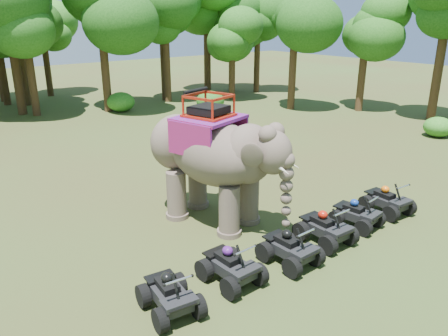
{
  "coord_description": "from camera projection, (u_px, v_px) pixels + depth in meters",
  "views": [
    {
      "loc": [
        -8.57,
        -9.56,
        6.74
      ],
      "look_at": [
        0.0,
        1.2,
        1.9
      ],
      "focal_mm": 35.0,
      "sensor_mm": 36.0,
      "label": 1
    }
  ],
  "objects": [
    {
      "name": "tree_37",
      "position": [
        232.0,
        47.0,
        39.73
      ],
      "size": [
        5.54,
        5.54,
        7.92
      ],
      "primitive_type": null,
      "color": "#195114",
      "rests_on": "ground"
    },
    {
      "name": "tree_6",
      "position": [
        442.0,
        47.0,
        28.21
      ],
      "size": [
        6.68,
        6.68,
        9.55
      ],
      "primitive_type": null,
      "color": "#195114",
      "rests_on": "ground"
    },
    {
      "name": "tree_1",
      "position": [
        103.0,
        45.0,
        30.73
      ],
      "size": [
        6.65,
        6.65,
        9.5
      ],
      "primitive_type": null,
      "color": "#195114",
      "rests_on": "ground"
    },
    {
      "name": "ground",
      "position": [
        247.0,
        232.0,
        14.33
      ],
      "size": [
        110.0,
        110.0,
        0.0
      ],
      "primitive_type": "plane",
      "color": "#47381E",
      "rests_on": "ground"
    },
    {
      "name": "tree_30",
      "position": [
        163.0,
        46.0,
        35.15
      ],
      "size": [
        6.1,
        6.1,
        8.72
      ],
      "primitive_type": null,
      "color": "#195114",
      "rests_on": "ground"
    },
    {
      "name": "tree_31",
      "position": [
        257.0,
        50.0,
        39.24
      ],
      "size": [
        5.26,
        5.26,
        7.51
      ],
      "primitive_type": null,
      "color": "#195114",
      "rests_on": "ground"
    },
    {
      "name": "atv_3",
      "position": [
        326.0,
        224.0,
        13.5
      ],
      "size": [
        1.29,
        1.73,
        1.25
      ],
      "primitive_type": null,
      "rotation": [
        0.0,
        0.0,
        -0.03
      ],
      "color": "black",
      "rests_on": "ground"
    },
    {
      "name": "tree_3",
      "position": [
        232.0,
        59.0,
        35.77
      ],
      "size": [
        4.59,
        4.59,
        6.56
      ],
      "primitive_type": null,
      "color": "#195114",
      "rests_on": "ground"
    },
    {
      "name": "tree_0",
      "position": [
        29.0,
        60.0,
        29.67
      ],
      "size": [
        5.35,
        5.35,
        7.64
      ],
      "primitive_type": null,
      "color": "#195114",
      "rests_on": "ground"
    },
    {
      "name": "tree_27",
      "position": [
        19.0,
        47.0,
        33.04
      ],
      "size": [
        6.19,
        6.19,
        8.85
      ],
      "primitive_type": null,
      "color": "#195114",
      "rests_on": "ground"
    },
    {
      "name": "tree_35",
      "position": [
        11.0,
        38.0,
        29.57
      ],
      "size": [
        7.37,
        7.37,
        10.52
      ],
      "primitive_type": null,
      "color": "#195114",
      "rests_on": "ground"
    },
    {
      "name": "tree_32",
      "position": [
        45.0,
        52.0,
        37.21
      ],
      "size": [
        5.22,
        5.22,
        7.46
      ],
      "primitive_type": null,
      "color": "#195114",
      "rests_on": "ground"
    },
    {
      "name": "atv_4",
      "position": [
        357.0,
        210.0,
        14.54
      ],
      "size": [
        1.31,
        1.68,
        1.16
      ],
      "primitive_type": null,
      "rotation": [
        0.0,
        0.0,
        0.11
      ],
      "color": "black",
      "rests_on": "ground"
    },
    {
      "name": "atv_1",
      "position": [
        231.0,
        262.0,
        11.46
      ],
      "size": [
        1.25,
        1.69,
        1.23
      ],
      "primitive_type": null,
      "rotation": [
        0.0,
        0.0,
        0.02
      ],
      "color": "black",
      "rests_on": "ground"
    },
    {
      "name": "atv_0",
      "position": [
        170.0,
        290.0,
        10.3
      ],
      "size": [
        1.39,
        1.76,
        1.2
      ],
      "primitive_type": null,
      "rotation": [
        0.0,
        0.0,
        -0.13
      ],
      "color": "black",
      "rests_on": "ground"
    },
    {
      "name": "tree_2",
      "position": [
        166.0,
        50.0,
        34.62
      ],
      "size": [
        5.75,
        5.75,
        8.22
      ],
      "primitive_type": null,
      "color": "#195114",
      "rests_on": "ground"
    },
    {
      "name": "elephant",
      "position": [
        212.0,
        159.0,
        14.49
      ],
      "size": [
        3.7,
        5.73,
        4.45
      ],
      "primitive_type": null,
      "rotation": [
        0.0,
        0.0,
        0.28
      ],
      "color": "brown",
      "rests_on": "ground"
    },
    {
      "name": "atv_2",
      "position": [
        290.0,
        244.0,
        12.34
      ],
      "size": [
        1.23,
        1.67,
        1.22
      ],
      "primitive_type": null,
      "rotation": [
        0.0,
        0.0,
        0.02
      ],
      "color": "black",
      "rests_on": "ground"
    },
    {
      "name": "tree_4",
      "position": [
        293.0,
        55.0,
        31.76
      ],
      "size": [
        5.56,
        5.56,
        7.94
      ],
      "primitive_type": null,
      "color": "#195114",
      "rests_on": "ground"
    },
    {
      "name": "atv_5",
      "position": [
        388.0,
        197.0,
        15.53
      ],
      "size": [
        1.32,
        1.73,
        1.21
      ],
      "primitive_type": null,
      "rotation": [
        0.0,
        0.0,
        -0.08
      ],
      "color": "black",
      "rests_on": "ground"
    },
    {
      "name": "tree_38",
      "position": [
        207.0,
        31.0,
        39.04
      ],
      "size": [
        7.52,
        7.52,
        10.75
      ],
      "primitive_type": null,
      "color": "#195114",
      "rests_on": "ground"
    },
    {
      "name": "tree_5",
      "position": [
        364.0,
        56.0,
        31.19
      ],
      "size": [
        5.52,
        5.52,
        7.89
      ],
      "primitive_type": null,
      "color": "#195114",
      "rests_on": "ground"
    }
  ]
}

